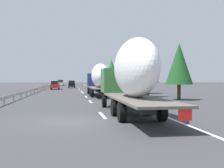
# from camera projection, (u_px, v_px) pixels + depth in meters

# --- Properties ---
(ground_plane) EXTENTS (260.00, 260.00, 0.00)m
(ground_plane) POSITION_uv_depth(u_px,v_px,m) (71.00, 90.00, 54.19)
(ground_plane) COLOR #38383A
(lane_stripe_0) EXTENTS (3.20, 0.20, 0.01)m
(lane_stripe_0) POSITION_uv_depth(u_px,v_px,m) (102.00, 115.00, 16.91)
(lane_stripe_0) COLOR white
(lane_stripe_0) RESTS_ON ground_plane
(lane_stripe_1) EXTENTS (3.20, 0.20, 0.01)m
(lane_stripe_1) POSITION_uv_depth(u_px,v_px,m) (90.00, 102.00, 27.00)
(lane_stripe_1) COLOR white
(lane_stripe_1) RESTS_ON ground_plane
(lane_stripe_2) EXTENTS (3.20, 0.20, 0.01)m
(lane_stripe_2) POSITION_uv_depth(u_px,v_px,m) (86.00, 97.00, 34.61)
(lane_stripe_2) COLOR white
(lane_stripe_2) RESTS_ON ground_plane
(lane_stripe_3) EXTENTS (3.20, 0.20, 0.01)m
(lane_stripe_3) POSITION_uv_depth(u_px,v_px,m) (83.00, 93.00, 44.80)
(lane_stripe_3) COLOR white
(lane_stripe_3) RESTS_ON ground_plane
(lane_stripe_4) EXTENTS (3.20, 0.20, 0.01)m
(lane_stripe_4) POSITION_uv_depth(u_px,v_px,m) (82.00, 92.00, 49.07)
(lane_stripe_4) COLOR white
(lane_stripe_4) RESTS_ON ground_plane
(lane_stripe_5) EXTENTS (3.20, 0.20, 0.01)m
(lane_stripe_5) POSITION_uv_depth(u_px,v_px,m) (79.00, 89.00, 61.38)
(lane_stripe_5) COLOR white
(lane_stripe_5) RESTS_ON ground_plane
(lane_stripe_6) EXTENTS (3.20, 0.20, 0.01)m
(lane_stripe_6) POSITION_uv_depth(u_px,v_px,m) (78.00, 87.00, 72.95)
(lane_stripe_6) COLOR white
(lane_stripe_6) RESTS_ON ground_plane
(edge_line_right) EXTENTS (110.00, 0.20, 0.01)m
(edge_line_right) POSITION_uv_depth(u_px,v_px,m) (96.00, 89.00, 59.97)
(edge_line_right) COLOR white
(edge_line_right) RESTS_ON ground_plane
(truck_lead) EXTENTS (13.57, 2.55, 4.24)m
(truck_lead) POSITION_uv_depth(u_px,v_px,m) (99.00, 78.00, 35.93)
(truck_lead) COLOR navy
(truck_lead) RESTS_ON ground_plane
(truck_trailing) EXTENTS (14.18, 2.55, 4.66)m
(truck_trailing) POSITION_uv_depth(u_px,v_px,m) (131.00, 74.00, 17.02)
(truck_trailing) COLOR #387038
(truck_trailing) RESTS_ON ground_plane
(car_red_compact) EXTENTS (4.58, 1.82, 1.86)m
(car_red_compact) POSITION_uv_depth(u_px,v_px,m) (55.00, 85.00, 59.21)
(car_red_compact) COLOR red
(car_red_compact) RESTS_ON ground_plane
(car_silver_hatch) EXTENTS (4.35, 1.74, 1.88)m
(car_silver_hatch) POSITION_uv_depth(u_px,v_px,m) (61.00, 83.00, 100.95)
(car_silver_hatch) COLOR #ADB2B7
(car_silver_hatch) RESTS_ON ground_plane
(car_black_suv) EXTENTS (4.09, 1.73, 1.90)m
(car_black_suv) POSITION_uv_depth(u_px,v_px,m) (72.00, 84.00, 69.18)
(car_black_suv) COLOR black
(car_black_suv) RESTS_ON ground_plane
(car_white_van) EXTENTS (4.52, 1.76, 1.99)m
(car_white_van) POSITION_uv_depth(u_px,v_px,m) (61.00, 83.00, 88.74)
(car_white_van) COLOR white
(car_white_van) RESTS_ON ground_plane
(road_sign) EXTENTS (0.10, 0.90, 2.94)m
(road_sign) POSITION_uv_depth(u_px,v_px,m) (105.00, 80.00, 54.90)
(road_sign) COLOR gray
(road_sign) RESTS_ON ground_plane
(tree_0) EXTENTS (3.83, 3.83, 6.09)m
(tree_0) POSITION_uv_depth(u_px,v_px,m) (101.00, 75.00, 100.71)
(tree_0) COLOR #472D19
(tree_0) RESTS_ON ground_plane
(tree_1) EXTENTS (2.80, 2.80, 6.87)m
(tree_1) POSITION_uv_depth(u_px,v_px,m) (148.00, 63.00, 34.56)
(tree_1) COLOR #472D19
(tree_1) RESTS_ON ground_plane
(tree_2) EXTENTS (3.83, 3.83, 7.66)m
(tree_2) POSITION_uv_depth(u_px,v_px,m) (111.00, 70.00, 72.66)
(tree_2) COLOR #472D19
(tree_2) RESTS_ON ground_plane
(tree_3) EXTENTS (3.21, 3.21, 5.78)m
(tree_3) POSITION_uv_depth(u_px,v_px,m) (115.00, 74.00, 69.17)
(tree_3) COLOR #472D19
(tree_3) RESTS_ON ground_plane
(tree_4) EXTENTS (3.54, 3.54, 5.64)m
(tree_4) POSITION_uv_depth(u_px,v_px,m) (146.00, 70.00, 42.45)
(tree_4) COLOR #472D19
(tree_4) RESTS_ON ground_plane
(tree_5) EXTENTS (2.95, 2.95, 6.21)m
(tree_5) POSITION_uv_depth(u_px,v_px,m) (179.00, 64.00, 29.41)
(tree_5) COLOR #472D19
(tree_5) RESTS_ON ground_plane
(guardrail_median) EXTENTS (94.00, 0.10, 0.76)m
(guardrail_median) POSITION_uv_depth(u_px,v_px,m) (42.00, 87.00, 56.24)
(guardrail_median) COLOR #9EA0A5
(guardrail_median) RESTS_ON ground_plane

